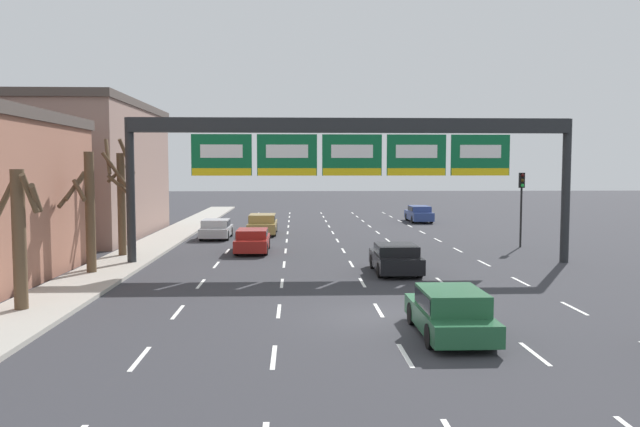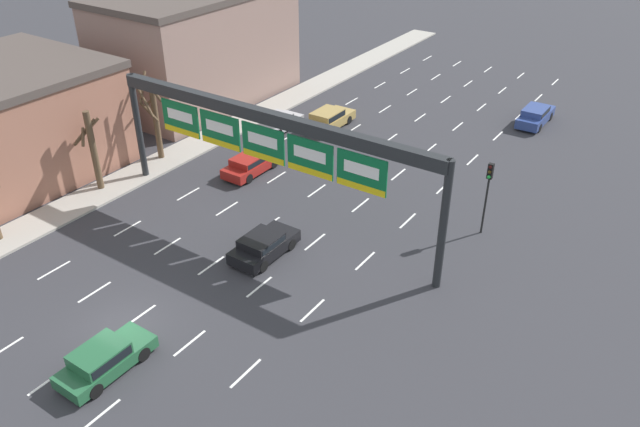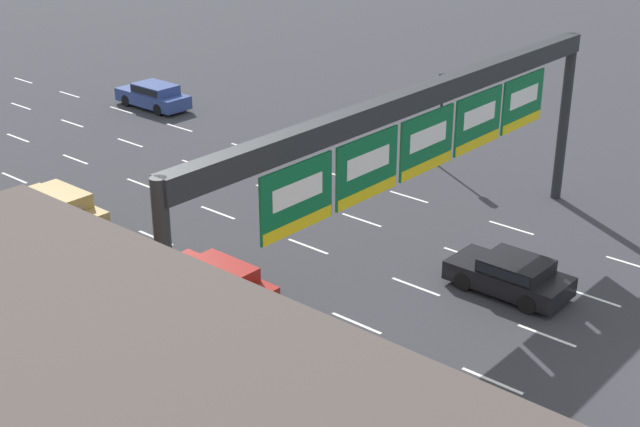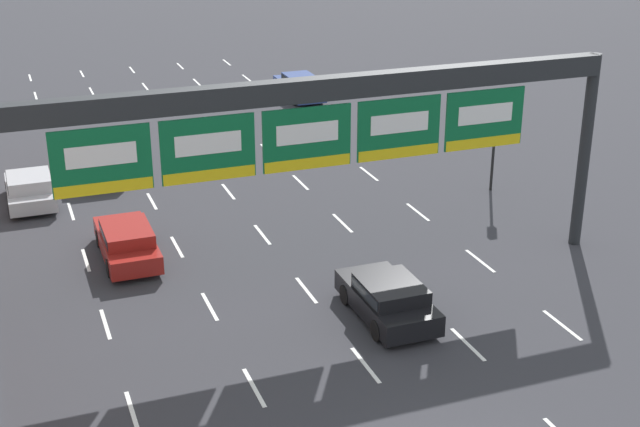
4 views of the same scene
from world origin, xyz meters
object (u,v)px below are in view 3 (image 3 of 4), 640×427
at_px(car_black, 511,274).
at_px(car_gold, 54,207).
at_px(tree_bare_second, 216,395).
at_px(traffic_light_near_gantry, 442,101).
at_px(car_silver, 25,251).
at_px(tree_bare_third, 74,306).
at_px(car_red, 215,281).
at_px(sign_gantry, 421,123).
at_px(car_blue, 154,95).

xyz_separation_m(car_black, car_gold, (-6.82, 16.71, 0.07)).
bearing_deg(tree_bare_second, traffic_light_near_gantry, 21.63).
xyz_separation_m(car_silver, traffic_light_near_gantry, (18.73, -5.26, 2.48)).
bearing_deg(car_black, tree_bare_third, 158.91).
bearing_deg(car_black, traffic_light_near_gantry, 44.78).
bearing_deg(car_red, sign_gantry, -41.11).
bearing_deg(car_silver, tree_bare_second, -104.93).
bearing_deg(tree_bare_third, car_blue, 46.88).
relative_size(car_black, tree_bare_third, 0.68).
distance_m(car_red, car_blue, 23.43).
xyz_separation_m(car_red, tree_bare_third, (-6.70, -2.03, 2.61)).
distance_m(car_blue, tree_bare_second, 33.34).
xyz_separation_m(car_silver, tree_bare_third, (-3.82, -8.90, 2.62)).
bearing_deg(car_gold, car_red, -90.45).
xyz_separation_m(sign_gantry, tree_bare_second, (-11.81, -2.83, -2.97)).
bearing_deg(car_blue, tree_bare_second, -126.83).
bearing_deg(tree_bare_third, tree_bare_second, -89.60).
bearing_deg(traffic_light_near_gantry, car_black, -135.22).
relative_size(sign_gantry, tree_bare_third, 3.58).
distance_m(car_blue, tree_bare_third, 29.35).
bearing_deg(car_blue, traffic_light_near_gantry, -81.75).
distance_m(car_silver, tree_bare_second, 14.86).
bearing_deg(tree_bare_second, car_gold, 68.08).
height_order(car_gold, tree_bare_second, tree_bare_second).
xyz_separation_m(sign_gantry, car_silver, (-8.03, 11.35, -5.23)).
bearing_deg(car_red, tree_bare_second, -132.31).
bearing_deg(tree_bare_third, car_silver, 66.77).
xyz_separation_m(car_silver, tree_bare_second, (-3.78, -14.19, 2.26)).
height_order(sign_gantry, car_silver, sign_gantry).
bearing_deg(car_gold, tree_bare_third, -120.60).
relative_size(car_blue, traffic_light_near_gantry, 1.06).
distance_m(car_gold, car_red, 9.43).
bearing_deg(car_red, car_blue, 55.48).
xyz_separation_m(car_blue, tree_bare_second, (-19.94, -26.63, 2.20)).
height_order(traffic_light_near_gantry, tree_bare_third, tree_bare_third).
height_order(sign_gantry, car_blue, sign_gantry).
bearing_deg(car_gold, car_silver, -139.08).
bearing_deg(car_red, car_gold, 89.55).
xyz_separation_m(sign_gantry, traffic_light_near_gantry, (10.70, 6.09, -2.75)).
height_order(car_gold, car_blue, car_gold).
relative_size(car_black, car_gold, 0.86).
xyz_separation_m(car_gold, tree_bare_third, (-6.78, -11.46, 2.54)).
distance_m(car_black, tree_bare_second, 13.75).
bearing_deg(car_black, car_blue, 76.50).
bearing_deg(tree_bare_second, car_blue, 53.17).
bearing_deg(sign_gantry, car_black, -57.85).
distance_m(sign_gantry, car_blue, 25.67).
relative_size(car_red, car_blue, 0.95).
height_order(car_black, car_red, car_black).
xyz_separation_m(car_black, tree_bare_third, (-13.60, 5.24, 2.61)).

